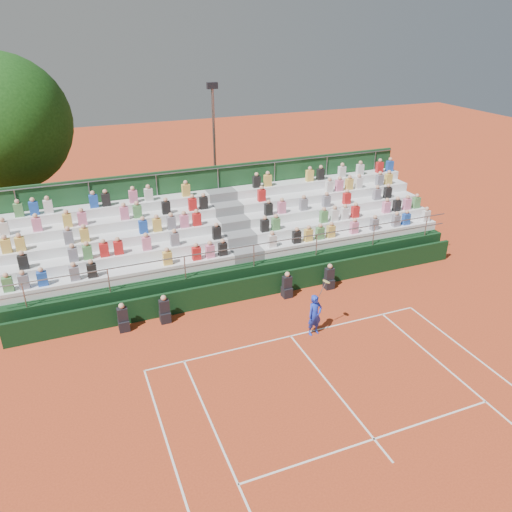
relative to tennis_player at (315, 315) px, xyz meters
name	(u,v)px	position (x,y,z in m)	size (l,w,h in m)	color
ground	(291,336)	(-0.90, 0.16, -0.83)	(90.00, 90.00, 0.00)	#BE431F
courtside_wall	(259,286)	(-0.90, 3.36, -0.33)	(20.00, 0.15, 1.00)	black
line_officials	(231,298)	(-2.30, 2.91, -0.35)	(9.31, 0.40, 1.19)	black
grandstand	(233,245)	(-0.89, 6.59, 0.26)	(20.00, 5.20, 4.40)	black
tennis_player	(315,315)	(0.00, 0.00, 0.00)	(0.86, 0.48, 2.22)	#1B36CB
tree_east	(1,124)	(-10.21, 13.26, 5.43)	(6.56, 6.56, 9.55)	#331D12
floodlight_mast	(214,140)	(0.54, 13.69, 3.67)	(0.60, 0.25, 7.67)	gray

